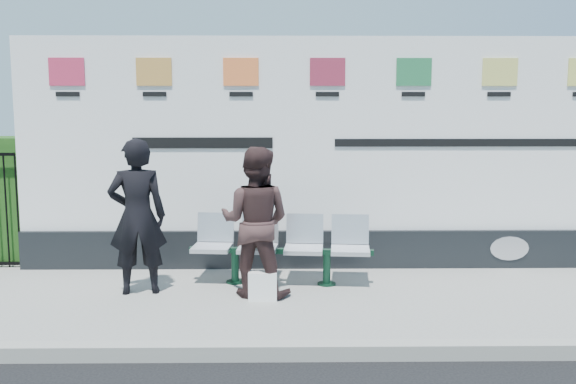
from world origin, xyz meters
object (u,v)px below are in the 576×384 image
object	(u,v)px
bench	(281,265)
woman_left	(137,216)
woman_right	(255,222)
billboard	(326,169)

from	to	relation	value
bench	woman_left	size ratio (longest dim) A/B	1.19
bench	woman_left	xyz separation A→B (m)	(-1.62, -0.35, 0.66)
bench	woman_right	world-z (taller)	woman_right
woman_left	billboard	bearing A→B (deg)	-161.84
woman_left	bench	bearing A→B (deg)	-177.83
woman_left	woman_right	bearing A→B (deg)	165.68
billboard	bench	bearing A→B (deg)	-125.55
billboard	woman_right	bearing A→B (deg)	-124.38
billboard	woman_right	distance (m)	1.63
bench	woman_right	distance (m)	0.81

